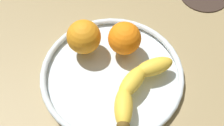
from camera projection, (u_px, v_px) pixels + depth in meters
ground_plane at (112, 81)px, 60.84cm from camera, size 160.46×160.46×4.00cm
fruit_bowl at (112, 74)px, 58.41cm from camera, size 28.69×28.69×1.80cm
banana at (137, 86)px, 53.94cm from camera, size 19.05×7.81×3.33cm
orange_front_left at (125, 38)px, 57.99cm from camera, size 6.68×6.68×6.68cm
orange_back_right at (84, 37)px, 58.03cm from camera, size 6.93×6.93×6.93cm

